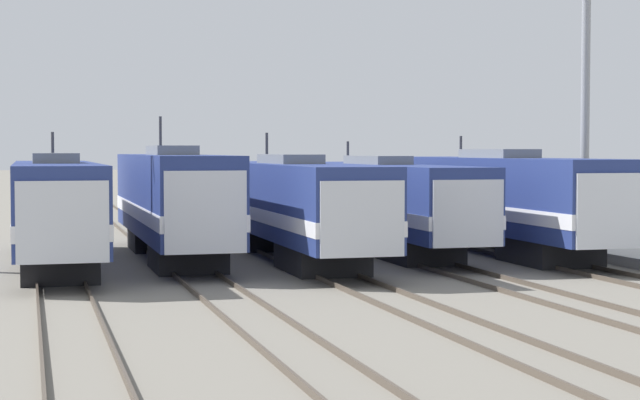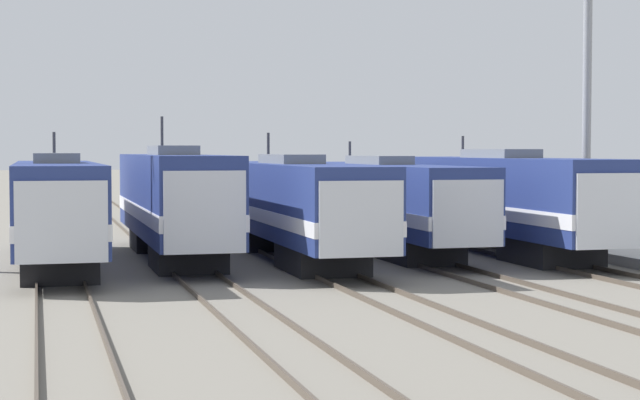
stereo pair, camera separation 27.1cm
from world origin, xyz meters
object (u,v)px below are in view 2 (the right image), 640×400
Objects in this scene: locomotive_far_left at (57,209)px; locomotive_far_right at (504,200)px; catenary_tower_right at (587,99)px; locomotive_center_left at (174,201)px; locomotive_center at (294,206)px; locomotive_center_right at (382,202)px.

locomotive_far_right is at bearing 2.49° from locomotive_far_left.
locomotive_far_right is at bearing 153.96° from catenary_tower_right.
locomotive_center is at bearing -15.60° from locomotive_center_left.
locomotive_far_right is 5.14m from catenary_tower_right.
locomotive_center is 12.39m from catenary_tower_right.
locomotive_far_right is at bearing -4.32° from locomotive_center_left.
locomotive_center_left is at bearing 171.51° from catenary_tower_right.
locomotive_center_left is at bearing 175.68° from locomotive_far_right.
catenary_tower_right is at bearing -8.49° from locomotive_center_left.
locomotive_far_right reaches higher than locomotive_center_right.
locomotive_far_left is at bearing -177.51° from locomotive_far_right.
locomotive_center_right is (4.38, 2.60, -0.04)m from locomotive_center.
locomotive_center_left is 4.55m from locomotive_center.
catenary_tower_right reaches higher than locomotive_center.
locomotive_far_right is 1.49× the size of catenary_tower_right.
catenary_tower_right reaches higher than locomotive_center_left.
locomotive_center is (8.76, 0.53, -0.03)m from locomotive_far_left.
catenary_tower_right is (16.00, -2.39, 3.98)m from locomotive_center_left.
locomotive_center_left is at bearing 164.40° from locomotive_center.
locomotive_center_right is 9.17m from catenary_tower_right.
locomotive_center is at bearing -178.49° from locomotive_far_right.
locomotive_far_left is 20.80m from catenary_tower_right.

